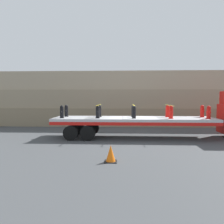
{
  "coord_description": "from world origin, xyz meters",
  "views": [
    {
      "loc": [
        -0.72,
        -14.34,
        2.66
      ],
      "look_at": [
        -1.42,
        0.0,
        1.7
      ],
      "focal_mm": 35.0,
      "sensor_mm": 36.0,
      "label": 1
    }
  ],
  "objects": [
    {
      "name": "traffic_cone",
      "position": [
        -1.21,
        -5.49,
        0.34
      ],
      "size": [
        0.51,
        0.51,
        0.7
      ],
      "color": "black",
      "rests_on": "ground_plane"
    },
    {
      "name": "fire_hydrant_black_far_1",
      "position": [
        -2.31,
        0.56,
        1.73
      ],
      "size": [
        0.3,
        0.55,
        0.82
      ],
      "color": "black",
      "rests_on": "flatbed_trailer"
    },
    {
      "name": "cargo_strap_front",
      "position": [
        2.31,
        0.0,
        2.15
      ],
      "size": [
        0.05,
        2.73,
        0.01
      ],
      "color": "yellow",
      "rests_on": "fire_hydrant_red_near_3"
    },
    {
      "name": "cargo_strap_rear",
      "position": [
        -2.31,
        0.0,
        2.15
      ],
      "size": [
        0.05,
        2.73,
        0.01
      ],
      "color": "yellow",
      "rests_on": "fire_hydrant_black_near_1"
    },
    {
      "name": "rock_cliff",
      "position": [
        0.0,
        6.65,
        2.52
      ],
      "size": [
        60.0,
        3.3,
        5.04
      ],
      "color": "#84755B",
      "rests_on": "ground_plane"
    },
    {
      "name": "fire_hydrant_black_far_2",
      "position": [
        0.0,
        0.56,
        1.73
      ],
      "size": [
        0.3,
        0.55,
        0.82
      ],
      "color": "black",
      "rests_on": "flatbed_trailer"
    },
    {
      "name": "fire_hydrant_black_near_1",
      "position": [
        -2.31,
        -0.56,
        1.73
      ],
      "size": [
        0.3,
        0.55,
        0.82
      ],
      "color": "black",
      "rests_on": "flatbed_trailer"
    },
    {
      "name": "fire_hydrant_red_far_3",
      "position": [
        2.31,
        0.56,
        1.73
      ],
      "size": [
        0.3,
        0.55,
        0.82
      ],
      "color": "red",
      "rests_on": "flatbed_trailer"
    },
    {
      "name": "fire_hydrant_red_near_4",
      "position": [
        4.62,
        -0.56,
        1.73
      ],
      "size": [
        0.3,
        0.55,
        0.82
      ],
      "color": "red",
      "rests_on": "flatbed_trailer"
    },
    {
      "name": "fire_hydrant_black_near_2",
      "position": [
        0.0,
        -0.56,
        1.73
      ],
      "size": [
        0.3,
        0.55,
        0.82
      ],
      "color": "black",
      "rests_on": "flatbed_trailer"
    },
    {
      "name": "cargo_strap_middle",
      "position": [
        0.0,
        0.0,
        2.15
      ],
      "size": [
        0.05,
        2.73,
        0.01
      ],
      "color": "yellow",
      "rests_on": "fire_hydrant_black_near_2"
    },
    {
      "name": "fire_hydrant_black_near_0",
      "position": [
        -4.62,
        -0.56,
        1.73
      ],
      "size": [
        0.3,
        0.55,
        0.82
      ],
      "color": "black",
      "rests_on": "flatbed_trailer"
    },
    {
      "name": "flatbed_trailer",
      "position": [
        -0.6,
        0.0,
        1.1
      ],
      "size": [
        10.44,
        2.62,
        1.33
      ],
      "color": "#B2B2B7",
      "rests_on": "ground_plane"
    },
    {
      "name": "fire_hydrant_red_near_3",
      "position": [
        2.31,
        -0.56,
        1.73
      ],
      "size": [
        0.3,
        0.55,
        0.82
      ],
      "color": "red",
      "rests_on": "flatbed_trailer"
    },
    {
      "name": "fire_hydrant_red_far_4",
      "position": [
        4.62,
        0.56,
        1.73
      ],
      "size": [
        0.3,
        0.55,
        0.82
      ],
      "color": "red",
      "rests_on": "flatbed_trailer"
    },
    {
      "name": "ground_plane",
      "position": [
        0.0,
        0.0,
        0.0
      ],
      "size": [
        120.0,
        120.0,
        0.0
      ],
      "primitive_type": "plane",
      "color": "#3F4244"
    },
    {
      "name": "fire_hydrant_black_far_0",
      "position": [
        -4.62,
        0.56,
        1.73
      ],
      "size": [
        0.3,
        0.55,
        0.82
      ],
      "color": "black",
      "rests_on": "flatbed_trailer"
    }
  ]
}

